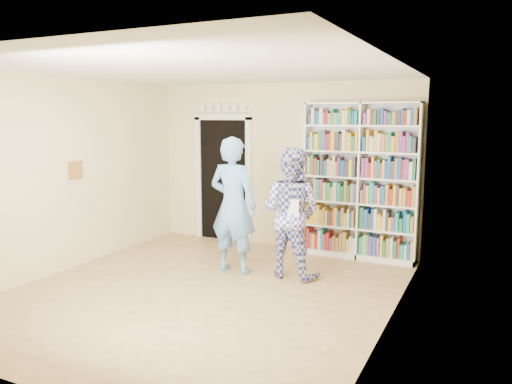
# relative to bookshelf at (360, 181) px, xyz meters

# --- Properties ---
(floor) EXTENTS (5.00, 5.00, 0.00)m
(floor) POSITION_rel_bookshelf_xyz_m (-1.35, -2.34, -1.20)
(floor) COLOR olive
(floor) RESTS_ON ground
(ceiling) EXTENTS (5.00, 5.00, 0.00)m
(ceiling) POSITION_rel_bookshelf_xyz_m (-1.35, -2.34, 1.50)
(ceiling) COLOR white
(ceiling) RESTS_ON wall_back
(wall_back) EXTENTS (4.50, 0.00, 4.50)m
(wall_back) POSITION_rel_bookshelf_xyz_m (-1.35, 0.16, 0.15)
(wall_back) COLOR beige
(wall_back) RESTS_ON floor
(wall_left) EXTENTS (0.00, 5.00, 5.00)m
(wall_left) POSITION_rel_bookshelf_xyz_m (-3.60, -2.34, 0.15)
(wall_left) COLOR beige
(wall_left) RESTS_ON floor
(wall_right) EXTENTS (0.00, 5.00, 5.00)m
(wall_right) POSITION_rel_bookshelf_xyz_m (0.90, -2.34, 0.15)
(wall_right) COLOR beige
(wall_right) RESTS_ON floor
(bookshelf) EXTENTS (1.72, 0.32, 2.37)m
(bookshelf) POSITION_rel_bookshelf_xyz_m (0.00, 0.00, 0.00)
(bookshelf) COLOR white
(bookshelf) RESTS_ON floor
(doorway) EXTENTS (1.10, 0.08, 2.43)m
(doorway) POSITION_rel_bookshelf_xyz_m (-2.45, 0.13, -0.02)
(doorway) COLOR black
(doorway) RESTS_ON floor
(wall_art) EXTENTS (0.03, 0.25, 0.25)m
(wall_art) POSITION_rel_bookshelf_xyz_m (-3.58, -2.14, 0.20)
(wall_art) COLOR brown
(wall_art) RESTS_ON wall_left
(man_blue) EXTENTS (0.69, 0.46, 1.89)m
(man_blue) POSITION_rel_bookshelf_xyz_m (-1.40, -1.45, -0.25)
(man_blue) COLOR #5F98D4
(man_blue) RESTS_ON floor
(man_plaid) EXTENTS (0.92, 0.76, 1.76)m
(man_plaid) POSITION_rel_bookshelf_xyz_m (-0.62, -1.27, -0.32)
(man_plaid) COLOR #313396
(man_plaid) RESTS_ON floor
(paper_sheet) EXTENTS (0.20, 0.03, 0.29)m
(paper_sheet) POSITION_rel_bookshelf_xyz_m (-0.51, -1.52, -0.23)
(paper_sheet) COLOR white
(paper_sheet) RESTS_ON man_plaid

